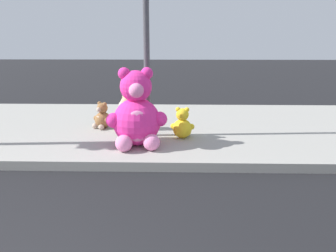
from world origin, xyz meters
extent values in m
cube|color=#9E9B93|center=(0.00, 5.20, 0.07)|extent=(28.00, 4.40, 0.15)
cylinder|color=#4C4C51|center=(1.00, 4.40, 1.75)|extent=(0.11, 0.11, 3.20)
sphere|color=#F22D93|center=(0.86, 3.85, 0.55)|extent=(0.81, 0.81, 0.81)
ellipsoid|color=pink|center=(0.90, 3.56, 0.55)|extent=(0.47, 0.24, 0.53)
sphere|color=#F22D93|center=(0.86, 3.85, 1.16)|extent=(0.53, 0.53, 0.53)
sphere|color=pink|center=(0.89, 3.63, 1.12)|extent=(0.24, 0.24, 0.24)
sphere|color=#F22D93|center=(1.05, 3.88, 1.37)|extent=(0.20, 0.20, 0.20)
sphere|color=#F22D93|center=(1.26, 3.81, 0.61)|extent=(0.25, 0.25, 0.25)
sphere|color=pink|center=(1.13, 3.54, 0.29)|extent=(0.28, 0.28, 0.28)
sphere|color=#F22D93|center=(0.68, 3.82, 1.37)|extent=(0.20, 0.20, 0.20)
sphere|color=#F22D93|center=(0.50, 3.70, 0.61)|extent=(0.25, 0.25, 0.25)
sphere|color=pink|center=(0.69, 3.48, 0.29)|extent=(0.28, 0.28, 0.28)
sphere|color=yellow|center=(1.64, 4.27, 0.33)|extent=(0.35, 0.35, 0.35)
ellipsoid|color=#F0DB80|center=(1.66, 4.39, 0.33)|extent=(0.20, 0.09, 0.23)
sphere|color=yellow|center=(1.64, 4.27, 0.59)|extent=(0.23, 0.23, 0.23)
sphere|color=#F0DB80|center=(1.65, 4.37, 0.57)|extent=(0.11, 0.11, 0.11)
sphere|color=yellow|center=(1.56, 4.28, 0.68)|extent=(0.09, 0.09, 0.09)
sphere|color=yellow|center=(1.48, 4.33, 0.35)|extent=(0.11, 0.11, 0.11)
sphere|color=#F0DB80|center=(1.56, 4.43, 0.21)|extent=(0.12, 0.12, 0.12)
sphere|color=yellow|center=(1.72, 4.26, 0.68)|extent=(0.09, 0.09, 0.09)
sphere|color=yellow|center=(1.81, 4.30, 0.35)|extent=(0.11, 0.11, 0.11)
sphere|color=#F0DB80|center=(1.75, 4.41, 0.21)|extent=(0.12, 0.12, 0.12)
sphere|color=tan|center=(0.56, 4.82, 0.36)|extent=(0.43, 0.43, 0.43)
ellipsoid|color=beige|center=(0.44, 4.73, 0.36)|extent=(0.21, 0.25, 0.28)
sphere|color=tan|center=(0.56, 4.82, 0.68)|extent=(0.28, 0.28, 0.28)
sphere|color=beige|center=(0.46, 4.75, 0.67)|extent=(0.13, 0.13, 0.13)
sphere|color=tan|center=(0.62, 4.74, 0.79)|extent=(0.11, 0.11, 0.11)
sphere|color=tan|center=(0.64, 4.62, 0.40)|extent=(0.13, 0.13, 0.13)
sphere|color=beige|center=(0.48, 4.62, 0.22)|extent=(0.15, 0.15, 0.15)
sphere|color=tan|center=(0.50, 4.90, 0.79)|extent=(0.11, 0.11, 0.11)
sphere|color=tan|center=(0.40, 4.95, 0.40)|extent=(0.13, 0.13, 0.13)
sphere|color=beige|center=(0.35, 4.81, 0.22)|extent=(0.15, 0.15, 0.15)
sphere|color=olive|center=(0.04, 4.92, 0.32)|extent=(0.33, 0.33, 0.33)
ellipsoid|color=tan|center=(-0.03, 4.83, 0.32)|extent=(0.19, 0.16, 0.21)
sphere|color=olive|center=(0.04, 4.92, 0.56)|extent=(0.22, 0.22, 0.22)
sphere|color=tan|center=(-0.01, 4.85, 0.55)|extent=(0.10, 0.10, 0.10)
sphere|color=olive|center=(0.10, 4.88, 0.65)|extent=(0.08, 0.08, 0.08)
sphere|color=olive|center=(0.14, 4.80, 0.34)|extent=(0.10, 0.10, 0.10)
sphere|color=tan|center=(0.03, 4.76, 0.21)|extent=(0.11, 0.11, 0.11)
sphere|color=olive|center=(-0.03, 4.97, 0.65)|extent=(0.08, 0.08, 0.08)
sphere|color=olive|center=(-0.12, 4.98, 0.34)|extent=(0.10, 0.10, 0.10)
sphere|color=tan|center=(-0.12, 4.86, 0.21)|extent=(0.11, 0.11, 0.11)
camera|label=1|loc=(1.53, -1.51, 1.92)|focal=34.94mm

